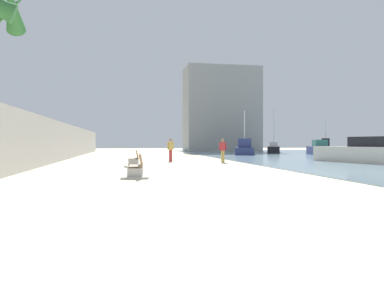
# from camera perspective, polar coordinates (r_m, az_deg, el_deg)

# --- Properties ---
(ground_plane) EXTENTS (120.00, 120.00, 0.00)m
(ground_plane) POSITION_cam_1_polar(r_m,az_deg,el_deg) (28.30, -6.14, -2.69)
(ground_plane) COLOR beige
(seawall) EXTENTS (0.80, 64.00, 3.05)m
(seawall) POSITION_cam_1_polar(r_m,az_deg,el_deg) (28.67, -21.26, 0.39)
(seawall) COLOR #ADAAA3
(seawall) RESTS_ON ground
(bench_near) EXTENTS (1.22, 2.16, 0.98)m
(bench_near) POSITION_cam_1_polar(r_m,az_deg,el_deg) (15.15, -8.98, -4.37)
(bench_near) COLOR #ADAAA3
(bench_near) RESTS_ON ground
(bench_far) EXTENTS (1.12, 2.11, 0.98)m
(bench_far) POSITION_cam_1_polar(r_m,az_deg,el_deg) (21.89, -9.36, -2.94)
(bench_far) COLOR #ADAAA3
(bench_far) RESTS_ON ground
(person_walking) EXTENTS (0.52, 0.23, 1.72)m
(person_walking) POSITION_cam_1_polar(r_m,az_deg,el_deg) (25.71, 4.98, -0.75)
(person_walking) COLOR gold
(person_walking) RESTS_ON ground
(person_standing) EXTENTS (0.52, 0.24, 1.77)m
(person_standing) POSITION_cam_1_polar(r_m,az_deg,el_deg) (27.22, -3.47, -0.62)
(person_standing) COLOR #B22D33
(person_standing) RESTS_ON ground
(boat_nearest) EXTENTS (3.43, 7.21, 1.81)m
(boat_nearest) POSITION_cam_1_polar(r_m,az_deg,el_deg) (27.46, 25.56, -1.25)
(boat_nearest) COLOR beige
(boat_nearest) RESTS_ON water_bay
(boat_far_left) EXTENTS (4.15, 7.03, 5.23)m
(boat_far_left) POSITION_cam_1_polar(r_m,az_deg,el_deg) (42.43, 8.44, -0.73)
(boat_far_left) COLOR navy
(boat_far_left) RESTS_ON water_bay
(boat_mid_bay) EXTENTS (4.82, 6.56, 5.08)m
(boat_mid_bay) POSITION_cam_1_polar(r_m,az_deg,el_deg) (52.95, 20.72, -0.51)
(boat_mid_bay) COLOR black
(boat_mid_bay) RESTS_ON water_bay
(boat_distant) EXTENTS (4.19, 6.73, 6.09)m
(boat_distant) POSITION_cam_1_polar(r_m,az_deg,el_deg) (49.69, 13.05, -0.71)
(boat_distant) COLOR black
(boat_distant) RESTS_ON water_bay
(boat_far_right) EXTENTS (3.31, 5.15, 1.71)m
(boat_far_right) POSITION_cam_1_polar(r_m,az_deg,el_deg) (42.79, 19.70, -0.79)
(boat_far_right) COLOR navy
(boat_far_right) RESTS_ON water_bay
(harbor_building) EXTENTS (12.00, 6.00, 13.64)m
(harbor_building) POSITION_cam_1_polar(r_m,az_deg,el_deg) (58.50, 4.77, 5.52)
(harbor_building) COLOR gray
(harbor_building) RESTS_ON ground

